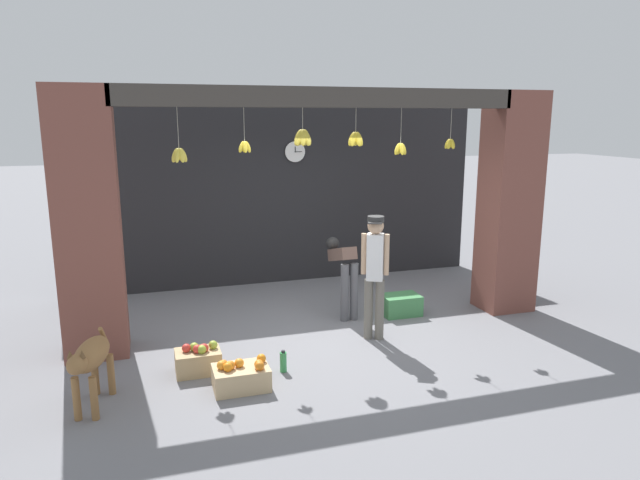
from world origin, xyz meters
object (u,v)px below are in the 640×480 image
object	(u,v)px
worker_stooping	(343,268)
fruit_crate_oranges	(241,376)
fruit_crate_apples	(198,360)
shopkeeper	(375,269)
produce_box_green	(401,305)
wall_clock	(295,152)
dog	(90,359)
water_bottle	(283,362)

from	to	relation	value
worker_stooping	fruit_crate_oranges	world-z (taller)	worker_stooping
worker_stooping	fruit_crate_apples	world-z (taller)	worker_stooping
worker_stooping	fruit_crate_apples	bearing A→B (deg)	-151.57
shopkeeper	fruit_crate_apples	xyz separation A→B (m)	(-2.21, -0.34, -0.77)
produce_box_green	wall_clock	size ratio (longest dim) A/B	1.49
fruit_crate_oranges	produce_box_green	world-z (taller)	fruit_crate_oranges
dog	fruit_crate_oranges	distance (m)	1.46
shopkeeper	dog	bearing A→B (deg)	41.60
fruit_crate_oranges	fruit_crate_apples	world-z (taller)	fruit_crate_apples
water_bottle	fruit_crate_apples	bearing A→B (deg)	164.08
produce_box_green	dog	bearing A→B (deg)	-158.37
dog	shopkeeper	distance (m)	3.38
shopkeeper	fruit_crate_apples	distance (m)	2.36
shopkeeper	worker_stooping	bearing A→B (deg)	-58.67
fruit_crate_apples	produce_box_green	world-z (taller)	fruit_crate_apples
fruit_crate_apples	wall_clock	world-z (taller)	wall_clock
produce_box_green	water_bottle	world-z (taller)	produce_box_green
shopkeeper	fruit_crate_oranges	size ratio (longest dim) A/B	2.77
dog	worker_stooping	world-z (taller)	worker_stooping
fruit_crate_apples	water_bottle	bearing A→B (deg)	-15.92
worker_stooping	water_bottle	bearing A→B (deg)	-131.56
worker_stooping	water_bottle	xyz separation A→B (m)	(-1.24, -1.54, -0.58)
produce_box_green	wall_clock	bearing A→B (deg)	114.67
produce_box_green	fruit_crate_apples	bearing A→B (deg)	-160.00
fruit_crate_oranges	produce_box_green	distance (m)	2.99
worker_stooping	shopkeeper	bearing A→B (deg)	-88.27
water_bottle	dog	bearing A→B (deg)	-172.57
fruit_crate_oranges	wall_clock	bearing A→B (deg)	66.98
worker_stooping	produce_box_green	size ratio (longest dim) A/B	1.97
produce_box_green	water_bottle	bearing A→B (deg)	-146.99
dog	fruit_crate_oranges	world-z (taller)	dog
shopkeeper	worker_stooping	world-z (taller)	shopkeeper
fruit_crate_apples	dog	bearing A→B (deg)	-153.97
produce_box_green	shopkeeper	bearing A→B (deg)	-134.63
worker_stooping	produce_box_green	world-z (taller)	worker_stooping
shopkeeper	water_bottle	xyz separation A→B (m)	(-1.32, -0.60, -0.80)
fruit_crate_oranges	produce_box_green	size ratio (longest dim) A/B	1.07
shopkeeper	worker_stooping	xyz separation A→B (m)	(-0.07, 0.95, -0.22)
shopkeeper	fruit_crate_apples	size ratio (longest dim) A/B	3.24
shopkeeper	wall_clock	bearing A→B (deg)	-57.83
water_bottle	produce_box_green	bearing A→B (deg)	33.01
shopkeeper	produce_box_green	size ratio (longest dim) A/B	2.96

